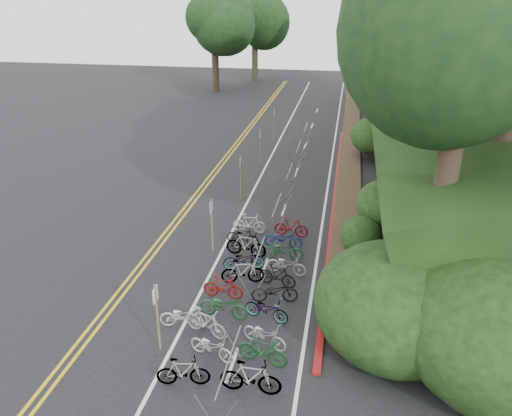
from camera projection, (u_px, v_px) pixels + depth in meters
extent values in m
plane|color=black|center=(160.00, 316.00, 17.75)|extent=(120.00, 120.00, 0.00)
cube|color=gold|center=(188.00, 203.00, 27.11)|extent=(0.12, 80.00, 0.01)
cube|color=gold|center=(193.00, 203.00, 27.06)|extent=(0.12, 80.00, 0.01)
cube|color=silver|center=(245.00, 207.00, 26.58)|extent=(0.12, 80.00, 0.01)
cube|color=silver|center=(324.00, 213.00, 25.87)|extent=(0.12, 80.00, 0.01)
cube|color=silver|center=(232.00, 365.00, 15.43)|extent=(0.10, 1.60, 0.01)
cube|color=silver|center=(265.00, 267.00, 20.83)|extent=(0.10, 1.60, 0.01)
cube|color=silver|center=(284.00, 210.00, 26.23)|extent=(0.10, 1.60, 0.01)
cube|color=silver|center=(296.00, 172.00, 31.62)|extent=(0.10, 1.60, 0.01)
cube|color=silver|center=(305.00, 146.00, 37.02)|extent=(0.10, 1.60, 0.01)
cube|color=silver|center=(312.00, 126.00, 42.42)|extent=(0.10, 1.60, 0.01)
cube|color=silver|center=(317.00, 110.00, 47.82)|extent=(0.10, 1.60, 0.01)
cube|color=maroon|center=(335.00, 198.00, 27.57)|extent=(0.25, 28.00, 0.10)
cube|color=black|center=(458.00, 114.00, 34.15)|extent=(12.32, 44.00, 9.11)
cube|color=#382819|center=(350.00, 147.00, 36.44)|extent=(1.40, 44.00, 0.16)
ellipsoid|color=#284C19|center=(367.00, 267.00, 18.82)|extent=(2.00, 2.80, 1.60)
ellipsoid|color=#284C19|center=(384.00, 205.00, 22.98)|extent=(2.60, 3.64, 2.08)
ellipsoid|color=#284C19|center=(402.00, 158.00, 28.00)|extent=(2.20, 3.08, 1.76)
ellipsoid|color=#284C19|center=(373.00, 136.00, 33.81)|extent=(3.00, 4.20, 2.40)
ellipsoid|color=#284C19|center=(380.00, 114.00, 39.02)|extent=(2.40, 3.36, 1.92)
ellipsoid|color=#284C19|center=(394.00, 96.00, 42.13)|extent=(2.80, 3.92, 2.24)
ellipsoid|color=#284C19|center=(361.00, 235.00, 21.61)|extent=(1.80, 2.52, 1.44)
ellipsoid|color=#284C19|center=(411.00, 130.00, 31.22)|extent=(3.20, 4.48, 2.56)
ellipsoid|color=black|center=(394.00, 303.00, 16.37)|extent=(5.28, 6.16, 3.52)
ellipsoid|color=black|center=(500.00, 327.00, 14.88)|extent=(6.24, 7.28, 4.16)
cylinder|color=#2D2319|center=(442.00, 204.00, 17.31)|extent=(0.78, 0.78, 5.27)
ellipsoid|color=black|center=(465.00, 61.00, 15.38)|extent=(7.20, 7.20, 6.84)
cylinder|color=#2D2319|center=(508.00, 123.00, 18.70)|extent=(0.85, 0.85, 6.48)
cylinder|color=#2D2319|center=(451.00, 103.00, 24.47)|extent=(0.82, 0.82, 6.08)
cylinder|color=#2D2319|center=(474.00, 60.00, 30.81)|extent=(0.87, 0.87, 6.89)
cylinder|color=#2D2319|center=(437.00, 60.00, 38.58)|extent=(0.80, 0.80, 5.67)
cylinder|color=#2D2319|center=(455.00, 37.00, 44.91)|extent=(0.85, 0.85, 6.48)
cylinder|color=#2D2319|center=(215.00, 67.00, 56.00)|extent=(0.78, 0.78, 5.27)
ellipsoid|color=black|center=(214.00, 22.00, 54.07)|extent=(7.20, 7.20, 6.84)
cylinder|color=#2D2319|center=(255.00, 60.00, 62.77)|extent=(0.76, 0.76, 4.86)
ellipsoid|color=black|center=(255.00, 24.00, 61.04)|extent=(6.30, 6.30, 5.99)
cylinder|color=gray|center=(229.00, 360.00, 13.98)|extent=(0.05, 3.12, 0.05)
cylinder|color=gray|center=(206.00, 413.00, 12.94)|extent=(0.57, 0.04, 1.12)
cylinder|color=gray|center=(227.00, 416.00, 12.84)|extent=(0.57, 0.04, 1.12)
cylinder|color=gray|center=(232.00, 342.00, 15.56)|extent=(0.57, 0.04, 1.12)
cylinder|color=gray|center=(249.00, 344.00, 15.47)|extent=(0.57, 0.04, 1.12)
cylinder|color=gray|center=(258.00, 255.00, 19.48)|extent=(0.05, 3.00, 0.05)
cylinder|color=gray|center=(244.00, 286.00, 18.50)|extent=(0.58, 0.04, 1.13)
cylinder|color=gray|center=(259.00, 287.00, 18.41)|extent=(0.58, 0.04, 1.13)
cylinder|color=gray|center=(257.00, 250.00, 21.02)|extent=(0.58, 0.04, 1.13)
cylinder|color=gray|center=(271.00, 251.00, 20.93)|extent=(0.58, 0.04, 1.13)
cylinder|color=gray|center=(277.00, 205.00, 23.98)|extent=(0.05, 3.00, 0.05)
cylinder|color=gray|center=(266.00, 228.00, 23.00)|extent=(0.58, 0.04, 1.13)
cylinder|color=gray|center=(278.00, 229.00, 22.91)|extent=(0.58, 0.04, 1.13)
cylinder|color=gray|center=(275.00, 204.00, 25.52)|extent=(0.58, 0.04, 1.13)
cylinder|color=gray|center=(286.00, 205.00, 25.43)|extent=(0.58, 0.04, 1.13)
cylinder|color=gray|center=(289.00, 171.00, 28.48)|extent=(0.05, 3.00, 0.05)
cylinder|color=gray|center=(281.00, 189.00, 27.50)|extent=(0.58, 0.04, 1.13)
cylinder|color=gray|center=(291.00, 189.00, 27.41)|extent=(0.58, 0.04, 1.13)
cylinder|color=gray|center=(287.00, 172.00, 30.02)|extent=(0.58, 0.04, 1.13)
cylinder|color=gray|center=(297.00, 172.00, 29.93)|extent=(0.58, 0.04, 1.13)
cylinder|color=gray|center=(299.00, 146.00, 32.98)|extent=(0.05, 3.00, 0.05)
cylinder|color=gray|center=(292.00, 161.00, 32.00)|extent=(0.58, 0.04, 1.13)
cylinder|color=gray|center=(300.00, 161.00, 31.90)|extent=(0.58, 0.04, 1.13)
cylinder|color=gray|center=(297.00, 148.00, 34.52)|extent=(0.58, 0.04, 1.13)
cylinder|color=gray|center=(305.00, 148.00, 34.42)|extent=(0.58, 0.04, 1.13)
cylinder|color=gray|center=(306.00, 127.00, 37.48)|extent=(0.05, 3.00, 0.05)
cylinder|color=gray|center=(300.00, 139.00, 36.50)|extent=(0.58, 0.04, 1.13)
cylinder|color=gray|center=(308.00, 140.00, 36.40)|extent=(0.58, 0.04, 1.13)
cylinder|color=gray|center=(304.00, 130.00, 39.02)|extent=(0.58, 0.04, 1.13)
cylinder|color=gray|center=(311.00, 130.00, 38.92)|extent=(0.58, 0.04, 1.13)
cylinder|color=brown|center=(158.00, 318.00, 15.63)|extent=(0.08, 0.08, 2.43)
cube|color=silver|center=(155.00, 295.00, 15.28)|extent=(0.02, 0.40, 0.50)
cylinder|color=brown|center=(212.00, 226.00, 21.64)|extent=(0.08, 0.08, 2.50)
cube|color=silver|center=(211.00, 207.00, 21.28)|extent=(0.02, 0.40, 0.50)
cylinder|color=brown|center=(241.00, 178.00, 27.04)|extent=(0.08, 0.08, 2.50)
cube|color=silver|center=(241.00, 163.00, 26.68)|extent=(0.02, 0.40, 0.50)
cylinder|color=brown|center=(260.00, 147.00, 32.44)|extent=(0.08, 0.08, 2.50)
cube|color=silver|center=(260.00, 133.00, 32.08)|extent=(0.02, 0.40, 0.50)
cylinder|color=brown|center=(274.00, 124.00, 37.84)|extent=(0.08, 0.08, 2.50)
cube|color=silver|center=(274.00, 113.00, 37.48)|extent=(0.02, 0.40, 0.50)
imported|color=beige|center=(183.00, 315.00, 17.05)|extent=(0.87, 1.72, 0.86)
imported|color=slate|center=(183.00, 372.00, 14.47)|extent=(0.72, 1.64, 0.95)
imported|color=slate|center=(251.00, 378.00, 14.17)|extent=(0.52, 1.81, 1.09)
imported|color=beige|center=(212.00, 346.00, 15.59)|extent=(1.04, 1.69, 0.84)
imported|color=#144C1E|center=(263.00, 350.00, 15.31)|extent=(0.76, 1.69, 0.98)
imported|color=#9E9EA3|center=(205.00, 322.00, 16.60)|extent=(1.04, 1.71, 0.99)
imported|color=#9E9EA3|center=(265.00, 335.00, 16.12)|extent=(1.12, 1.70, 0.84)
imported|color=#144C1E|center=(224.00, 305.00, 17.52)|extent=(0.77, 1.83, 0.93)
imported|color=slate|center=(267.00, 309.00, 17.40)|extent=(0.98, 1.73, 0.86)
imported|color=maroon|center=(223.00, 287.00, 18.61)|extent=(0.55, 1.59, 0.94)
imported|color=black|center=(275.00, 291.00, 18.38)|extent=(0.90, 1.80, 0.90)
imported|color=slate|center=(243.00, 271.00, 19.56)|extent=(0.88, 1.77, 1.02)
imported|color=black|center=(277.00, 275.00, 19.37)|extent=(0.81, 1.61, 0.93)
imported|color=slate|center=(244.00, 259.00, 20.54)|extent=(1.05, 1.80, 0.89)
imported|color=#9E9EA3|center=(287.00, 264.00, 20.22)|extent=(0.85, 1.73, 0.87)
imported|color=slate|center=(246.00, 245.00, 21.53)|extent=(0.75, 1.87, 1.09)
imported|color=#144C1E|center=(283.00, 250.00, 21.29)|extent=(0.70, 1.78, 0.92)
imported|color=black|center=(243.00, 236.00, 22.44)|extent=(0.69, 1.60, 0.93)
imported|color=navy|center=(283.00, 239.00, 22.26)|extent=(0.61, 1.71, 0.89)
imported|color=#9E9EA3|center=(249.00, 223.00, 23.63)|extent=(0.51, 1.63, 0.97)
imported|color=maroon|center=(291.00, 227.00, 23.29)|extent=(0.59, 1.64, 0.96)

